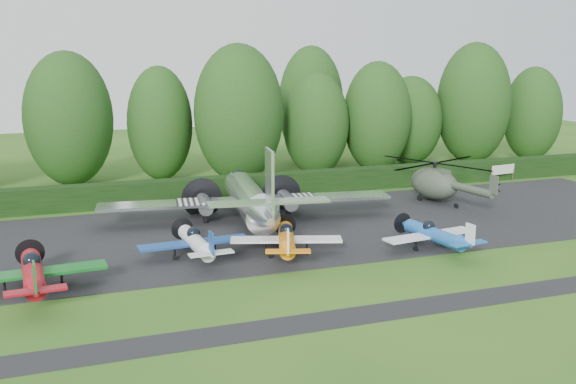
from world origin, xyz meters
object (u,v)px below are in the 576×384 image
object	(u,v)px
light_plane_blue	(434,234)
light_plane_white	(196,242)
transport_plane	(251,200)
helicopter	(435,181)
sign_board	(503,170)
light_plane_orange	(286,239)
light_plane_red	(33,273)

from	to	relation	value
light_plane_blue	light_plane_white	bearing A→B (deg)	175.44
transport_plane	helicopter	size ratio (longest dim) A/B	1.74
transport_plane	sign_board	distance (m)	29.32
transport_plane	light_plane_orange	distance (m)	7.81
light_plane_orange	light_plane_blue	size ratio (longest dim) A/B	1.05
transport_plane	sign_board	size ratio (longest dim) A/B	7.38
light_plane_white	sign_board	size ratio (longest dim) A/B	2.43
helicopter	sign_board	world-z (taller)	helicopter
light_plane_white	helicopter	xyz separation A→B (m)	(22.09, 8.87, 0.76)
light_plane_orange	helicopter	bearing A→B (deg)	13.38
light_plane_white	light_plane_red	bearing A→B (deg)	-157.58
light_plane_red	light_plane_orange	bearing A→B (deg)	11.45
light_plane_red	light_plane_blue	distance (m)	23.66
light_plane_white	light_plane_orange	xyz separation A→B (m)	(5.34, -1.24, 0.02)
light_plane_red	light_plane_orange	size ratio (longest dim) A/B	1.09
light_plane_blue	sign_board	bearing A→B (deg)	50.82
transport_plane	light_plane_blue	distance (m)	13.42
light_plane_white	helicopter	size ratio (longest dim) A/B	0.57
light_plane_orange	light_plane_red	bearing A→B (deg)	169.50
transport_plane	helicopter	distance (m)	16.92
light_plane_white	light_plane_orange	size ratio (longest dim) A/B	0.99
light_plane_red	light_plane_blue	size ratio (longest dim) A/B	1.14
light_plane_blue	transport_plane	bearing A→B (deg)	141.34
light_plane_orange	helicopter	xyz separation A→B (m)	(16.75, 10.11, 0.74)
transport_plane	helicopter	world-z (taller)	transport_plane
light_plane_white	sign_board	xyz separation A→B (m)	(33.49, 14.63, 0.03)
light_plane_blue	helicopter	distance (m)	14.19
light_plane_white	sign_board	distance (m)	36.54
light_plane_red	helicopter	bearing A→B (deg)	25.17
light_plane_orange	helicopter	world-z (taller)	helicopter
helicopter	sign_board	xyz separation A→B (m)	(11.40, 5.76, -0.73)
light_plane_blue	light_plane_red	bearing A→B (deg)	-172.59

